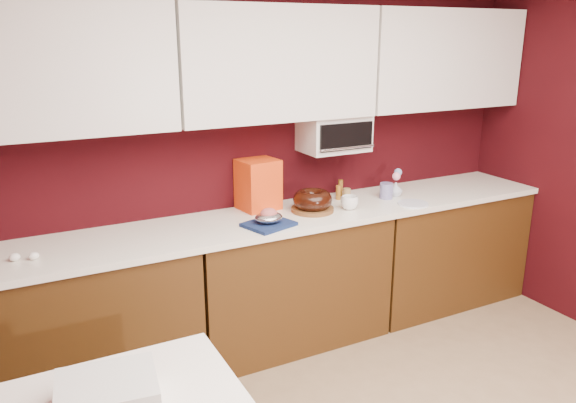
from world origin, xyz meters
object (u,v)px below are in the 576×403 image
Objects in this scene: toaster_oven at (334,133)px; blue_jar at (386,191)px; foil_ham_nest at (269,217)px; pandoro_box at (258,184)px; newspaper_stack at (108,396)px; coffee_mug at (350,201)px; bundt_cake at (313,200)px; flower_vase at (396,188)px.

toaster_oven is 0.57m from blue_jar.
blue_jar is (1.01, 0.16, 0.00)m from foil_ham_nest.
toaster_oven reaches higher than pandoro_box.
toaster_oven is at bearing 155.76° from blue_jar.
blue_jar is at bearing -24.24° from toaster_oven.
newspaper_stack is at bearing -135.71° from foil_ham_nest.
foil_ham_nest is at bearing -112.83° from pandoro_box.
toaster_oven is at bearing 26.05° from foil_ham_nest.
foil_ham_nest is at bearing -170.94° from blue_jar.
blue_jar reaches higher than foil_ham_nest.
coffee_mug is 0.33× the size of newspaper_stack.
blue_jar is 2.54m from newspaper_stack.
bundt_cake reaches higher than newspaper_stack.
foil_ham_nest is 0.52× the size of pandoro_box.
flower_vase is at bearing 9.55° from blue_jar.
foil_ham_nest is at bearing -160.45° from bundt_cake.
newspaper_stack is at bearing -140.59° from bundt_cake.
foil_ham_nest is 1.02m from blue_jar.
bundt_cake is 0.77× the size of pandoro_box.
pandoro_box reaches higher than flower_vase.
foil_ham_nest is 1.65m from newspaper_stack.
flower_vase is 0.34× the size of newspaper_stack.
blue_jar is at bearing -170.45° from flower_vase.
flower_vase is (0.71, 0.04, -0.02)m from bundt_cake.
pandoro_box is 1.98m from newspaper_stack.
newspaper_stack is (-2.18, -1.31, -0.15)m from blue_jar.
newspaper_stack is at bearing -149.08° from blue_jar.
toaster_oven reaches higher than bundt_cake.
newspaper_stack is at bearing -149.85° from flower_vase.
toaster_oven is at bearing 34.35° from bundt_cake.
toaster_oven is 0.84m from foil_ham_nest.
flower_vase is at bearing 30.15° from newspaper_stack.
pandoro_box reaches higher than foil_ham_nest.
coffee_mug reaches higher than foil_ham_nest.
toaster_oven is 1.34× the size of pandoro_box.
coffee_mug is at bearing 5.38° from foil_ham_nest.
foil_ham_nest is 1.11m from flower_vase.
blue_jar is 0.96× the size of flower_vase.
toaster_oven is 3.86× the size of flower_vase.
bundt_cake is at bearing 39.41° from newspaper_stack.
coffee_mug and blue_jar have the same top height.
flower_vase reaches higher than coffee_mug.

